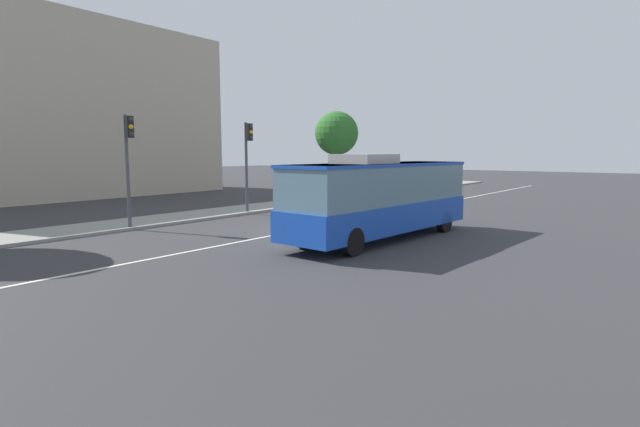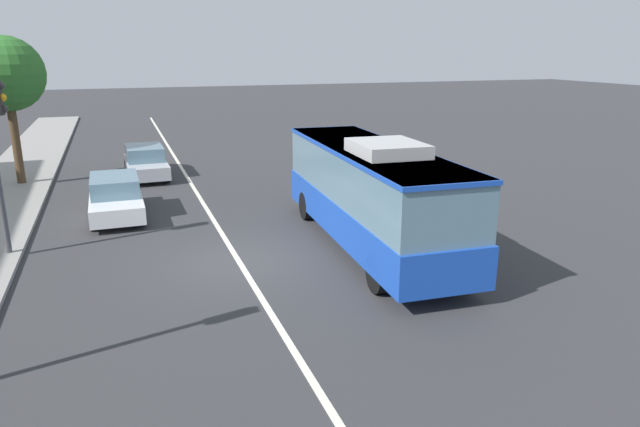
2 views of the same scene
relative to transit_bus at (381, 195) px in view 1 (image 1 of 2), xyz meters
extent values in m
plane|color=#333335|center=(0.10, 4.13, -1.81)|extent=(160.00, 160.00, 0.00)
cube|color=gray|center=(0.10, 11.76, -1.74)|extent=(80.00, 3.27, 0.14)
cube|color=silver|center=(0.10, 4.13, -1.80)|extent=(76.00, 0.16, 0.01)
cube|color=#1947B7|center=(0.02, 0.00, -0.83)|extent=(10.11, 3.00, 1.10)
cube|color=slate|center=(0.02, 0.00, 0.50)|extent=(9.91, 2.91, 1.58)
cube|color=#1947B7|center=(0.02, 0.00, 1.23)|extent=(10.01, 2.97, 0.12)
cube|color=#B2B2B2|center=(-1.17, 0.06, 1.47)|extent=(2.29, 1.91, 0.36)
cylinder|color=black|center=(3.48, 0.93, -1.31)|extent=(1.01, 0.35, 1.00)
cylinder|color=black|center=(3.36, -1.27, -1.31)|extent=(1.01, 0.35, 1.00)
cylinder|color=black|center=(-3.32, 1.27, -1.31)|extent=(1.01, 0.35, 1.00)
cylinder|color=black|center=(-3.43, -0.93, -1.31)|extent=(1.01, 0.35, 1.00)
cube|color=#B7BABF|center=(12.75, 5.95, -1.29)|extent=(4.55, 1.92, 0.60)
cube|color=slate|center=(13.00, 5.95, -0.67)|extent=(2.56, 1.72, 0.64)
cylinder|color=black|center=(11.27, 5.11, -1.49)|extent=(0.65, 0.24, 0.64)
cylinder|color=black|center=(11.23, 6.71, -1.49)|extent=(0.65, 0.24, 0.64)
cylinder|color=black|center=(14.27, 5.19, -1.49)|extent=(0.65, 0.24, 0.64)
cylinder|color=black|center=(14.23, 6.79, -1.49)|extent=(0.65, 0.24, 0.64)
cube|color=white|center=(6.13, 7.38, -1.29)|extent=(4.52, 1.84, 0.60)
cube|color=slate|center=(6.38, 7.39, -0.67)|extent=(2.54, 1.68, 0.64)
cylinder|color=black|center=(4.64, 6.57, -1.49)|extent=(0.64, 0.23, 0.64)
cylinder|color=black|center=(4.63, 8.17, -1.49)|extent=(0.64, 0.23, 0.64)
cylinder|color=black|center=(7.64, 6.60, -1.49)|extent=(0.64, 0.23, 0.64)
cylinder|color=black|center=(7.62, 8.20, -1.49)|extent=(0.64, 0.23, 0.64)
cylinder|color=#47474C|center=(-4.74, 10.44, 0.79)|extent=(0.16, 0.16, 5.20)
cube|color=black|center=(-4.74, 10.16, 2.84)|extent=(0.32, 0.28, 0.96)
sphere|color=#2D2D2D|center=(-4.74, 10.01, 3.16)|extent=(0.22, 0.22, 0.22)
sphere|color=#F9A514|center=(-4.74, 10.01, 2.84)|extent=(0.22, 0.22, 0.22)
sphere|color=#2D2D2D|center=(-4.74, 10.01, 2.52)|extent=(0.22, 0.22, 0.22)
cylinder|color=#47474C|center=(2.70, 10.47, 0.79)|extent=(0.16, 0.16, 5.20)
cube|color=black|center=(2.69, 10.19, 2.84)|extent=(0.33, 0.29, 0.96)
sphere|color=#2D2D2D|center=(2.68, 10.04, 3.16)|extent=(0.22, 0.22, 0.22)
sphere|color=#F9A514|center=(2.68, 10.04, 2.84)|extent=(0.22, 0.22, 0.22)
sphere|color=#2D2D2D|center=(2.68, 10.04, 2.52)|extent=(0.22, 0.22, 0.22)
cylinder|color=#4C3823|center=(12.77, 11.36, 0.05)|extent=(0.36, 0.36, 3.72)
sphere|color=#2D6B28|center=(12.77, 11.36, 3.11)|extent=(3.20, 3.20, 3.20)
cube|color=#B7A893|center=(0.95, 32.52, 4.99)|extent=(27.18, 14.72, 13.60)
cube|color=slate|center=(14.39, 32.90, 0.30)|extent=(0.43, 12.57, 1.50)
cube|color=slate|center=(14.39, 32.90, 3.70)|extent=(0.43, 12.57, 1.50)
cube|color=slate|center=(14.39, 32.90, 7.10)|extent=(0.43, 12.57, 1.50)
cube|color=slate|center=(14.39, 32.90, 10.50)|extent=(0.43, 12.57, 1.50)
camera|label=1|loc=(-17.39, -10.24, 1.73)|focal=28.04mm
camera|label=2|loc=(-15.54, 7.15, 4.16)|focal=32.33mm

